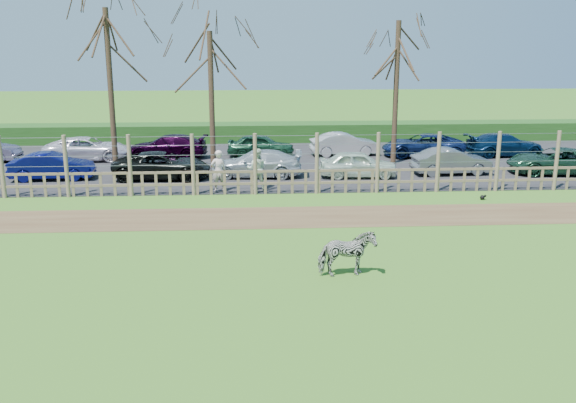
{
  "coord_description": "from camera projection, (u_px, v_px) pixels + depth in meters",
  "views": [
    {
      "loc": [
        -0.19,
        -17.44,
        6.27
      ],
      "look_at": [
        1.0,
        2.5,
        1.1
      ],
      "focal_mm": 40.0,
      "sensor_mm": 36.0,
      "label": 1
    }
  ],
  "objects": [
    {
      "name": "crow",
      "position": [
        483.0,
        197.0,
        25.27
      ],
      "size": [
        0.25,
        0.19,
        0.2
      ],
      "color": "black",
      "rests_on": "ground"
    },
    {
      "name": "car_11",
      "position": [
        344.0,
        144.0,
        34.38
      ],
      "size": [
        3.75,
        1.61,
        1.2
      ],
      "primitive_type": "imported",
      "rotation": [
        0.0,
        0.0,
        1.67
      ],
      "color": "beige",
      "rests_on": "asphalt"
    },
    {
      "name": "car_13",
      "position": [
        505.0,
        145.0,
        34.2
      ],
      "size": [
        4.25,
        2.0,
        1.2
      ],
      "primitive_type": "imported",
      "rotation": [
        0.0,
        0.0,
        1.65
      ],
      "color": "#0B2444",
      "rests_on": "asphalt"
    },
    {
      "name": "dirt_strip",
      "position": [
        257.0,
        218.0,
        22.79
      ],
      "size": [
        34.0,
        2.8,
        0.01
      ],
      "primitive_type": "cube",
      "color": "brown",
      "rests_on": "ground"
    },
    {
      "name": "car_8",
      "position": [
        87.0,
        149.0,
        32.97
      ],
      "size": [
        4.45,
        2.3,
        1.2
      ],
      "primitive_type": "imported",
      "rotation": [
        0.0,
        0.0,
        1.64
      ],
      "color": "silver",
      "rests_on": "asphalt"
    },
    {
      "name": "asphalt",
      "position": [
        254.0,
        163.0,
        32.45
      ],
      "size": [
        44.0,
        13.0,
        0.04
      ],
      "primitive_type": "cube",
      "color": "#232326",
      "rests_on": "ground"
    },
    {
      "name": "fence",
      "position": [
        255.0,
        175.0,
        25.97
      ],
      "size": [
        30.16,
        0.16,
        2.5
      ],
      "color": "brown",
      "rests_on": "ground"
    },
    {
      "name": "tree_mid",
      "position": [
        211.0,
        67.0,
        30.15
      ],
      "size": [
        4.8,
        4.8,
        6.83
      ],
      "color": "#3D2B1E",
      "rests_on": "ground"
    },
    {
      "name": "car_2",
      "position": [
        162.0,
        165.0,
        28.73
      ],
      "size": [
        4.41,
        2.19,
        1.2
      ],
      "primitive_type": "imported",
      "rotation": [
        0.0,
        0.0,
        1.52
      ],
      "color": "black",
      "rests_on": "asphalt"
    },
    {
      "name": "car_6",
      "position": [
        555.0,
        161.0,
        29.75
      ],
      "size": [
        4.51,
        2.45,
        1.2
      ],
      "primitive_type": "imported",
      "rotation": [
        0.0,
        0.0,
        4.6
      ],
      "color": "#1B412C",
      "rests_on": "asphalt"
    },
    {
      "name": "car_10",
      "position": [
        261.0,
        145.0,
        34.01
      ],
      "size": [
        3.62,
        1.67,
        1.2
      ],
      "primitive_type": "imported",
      "rotation": [
        0.0,
        0.0,
        1.5
      ],
      "color": "#1C4A2F",
      "rests_on": "asphalt"
    },
    {
      "name": "car_9",
      "position": [
        168.0,
        146.0,
        33.71
      ],
      "size": [
        4.29,
        2.12,
        1.2
      ],
      "primitive_type": "imported",
      "rotation": [
        0.0,
        0.0,
        4.6
      ],
      "color": "black",
      "rests_on": "asphalt"
    },
    {
      "name": "tree_right",
      "position": [
        397.0,
        58.0,
        31.06
      ],
      "size": [
        4.8,
        4.8,
        7.35
      ],
      "color": "#3D2B1E",
      "rests_on": "ground"
    },
    {
      "name": "ground",
      "position": [
        259.0,
        261.0,
        18.44
      ],
      "size": [
        120.0,
        120.0,
        0.0
      ],
      "primitive_type": "plane",
      "color": "olive",
      "rests_on": "ground"
    },
    {
      "name": "car_1",
      "position": [
        52.0,
        166.0,
        28.56
      ],
      "size": [
        3.71,
        1.49,
        1.2
      ],
      "primitive_type": "imported",
      "rotation": [
        0.0,
        0.0,
        1.63
      ],
      "color": "#090D50",
      "rests_on": "asphalt"
    },
    {
      "name": "car_12",
      "position": [
        423.0,
        145.0,
        33.96
      ],
      "size": [
        4.51,
        2.46,
        1.2
      ],
      "primitive_type": "imported",
      "rotation": [
        0.0,
        0.0,
        4.6
      ],
      "color": "#11214F",
      "rests_on": "asphalt"
    },
    {
      "name": "hedge",
      "position": [
        253.0,
        133.0,
        39.08
      ],
      "size": [
        46.0,
        2.0,
        1.1
      ],
      "primitive_type": "cube",
      "color": "#1E4716",
      "rests_on": "ground"
    },
    {
      "name": "tree_left",
      "position": [
        108.0,
        51.0,
        28.74
      ],
      "size": [
        4.8,
        4.8,
        7.88
      ],
      "color": "#3D2B1E",
      "rests_on": "ground"
    },
    {
      "name": "visitor_b",
      "position": [
        257.0,
        169.0,
        26.66
      ],
      "size": [
        0.89,
        0.73,
        1.72
      ],
      "primitive_type": "imported",
      "rotation": [
        0.0,
        0.0,
        3.05
      ],
      "color": "beige",
      "rests_on": "asphalt"
    },
    {
      "name": "car_5",
      "position": [
        452.0,
        161.0,
        29.66
      ],
      "size": [
        3.72,
        1.51,
        1.2
      ],
      "primitive_type": "imported",
      "rotation": [
        0.0,
        0.0,
        1.64
      ],
      "color": "slate",
      "rests_on": "asphalt"
    },
    {
      "name": "zebra",
      "position": [
        347.0,
        254.0,
        17.1
      ],
      "size": [
        1.59,
        0.91,
        1.27
      ],
      "primitive_type": "imported",
      "rotation": [
        0.0,
        0.0,
        1.72
      ],
      "color": "gray",
      "rests_on": "ground"
    },
    {
      "name": "visitor_a",
      "position": [
        219.0,
        171.0,
        26.3
      ],
      "size": [
        0.7,
        0.54,
        1.72
      ],
      "primitive_type": "imported",
      "rotation": [
        0.0,
        0.0,
        3.36
      ],
      "color": "beige",
      "rests_on": "asphalt"
    },
    {
      "name": "car_3",
      "position": [
        256.0,
        164.0,
        29.13
      ],
      "size": [
        4.25,
        1.99,
        1.2
      ],
      "primitive_type": "imported",
      "rotation": [
        0.0,
        0.0,
        4.64
      ],
      "color": "#B0B9BF",
      "rests_on": "asphalt"
    },
    {
      "name": "car_4",
      "position": [
        358.0,
        164.0,
        29.04
      ],
      "size": [
        3.59,
        1.6,
        1.2
      ],
      "primitive_type": "imported",
      "rotation": [
        0.0,
        0.0,
        1.52
      ],
      "color": "silver",
      "rests_on": "asphalt"
    }
  ]
}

